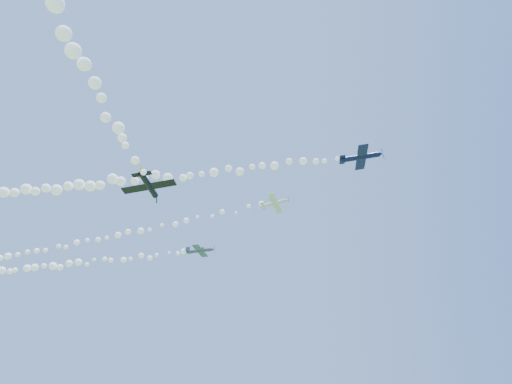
{
  "coord_description": "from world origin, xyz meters",
  "views": [
    {
      "loc": [
        8.78,
        -66.68,
        2.0
      ],
      "look_at": [
        6.37,
        -4.38,
        46.26
      ],
      "focal_mm": 30.0,
      "sensor_mm": 36.0,
      "label": 1
    }
  ],
  "objects_px": {
    "plane_white": "(275,203)",
    "plane_grey": "(200,251)",
    "plane_navy": "(361,157)",
    "plane_black": "(149,186)"
  },
  "relations": [
    {
      "from": "plane_navy",
      "to": "plane_grey",
      "type": "height_order",
      "value": "plane_navy"
    },
    {
      "from": "plane_white",
      "to": "plane_grey",
      "type": "relative_size",
      "value": 1.03
    },
    {
      "from": "plane_navy",
      "to": "plane_grey",
      "type": "distance_m",
      "value": 35.99
    },
    {
      "from": "plane_white",
      "to": "plane_grey",
      "type": "distance_m",
      "value": 19.02
    },
    {
      "from": "plane_grey",
      "to": "plane_black",
      "type": "relative_size",
      "value": 0.82
    },
    {
      "from": "plane_navy",
      "to": "plane_black",
      "type": "xyz_separation_m",
      "value": [
        -33.64,
        -7.79,
        -10.95
      ]
    },
    {
      "from": "plane_white",
      "to": "plane_navy",
      "type": "distance_m",
      "value": 24.14
    },
    {
      "from": "plane_black",
      "to": "plane_navy",
      "type": "bearing_deg",
      "value": -72.71
    },
    {
      "from": "plane_grey",
      "to": "plane_black",
      "type": "bearing_deg",
      "value": -88.43
    },
    {
      "from": "plane_white",
      "to": "plane_navy",
      "type": "relative_size",
      "value": 0.81
    }
  ]
}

